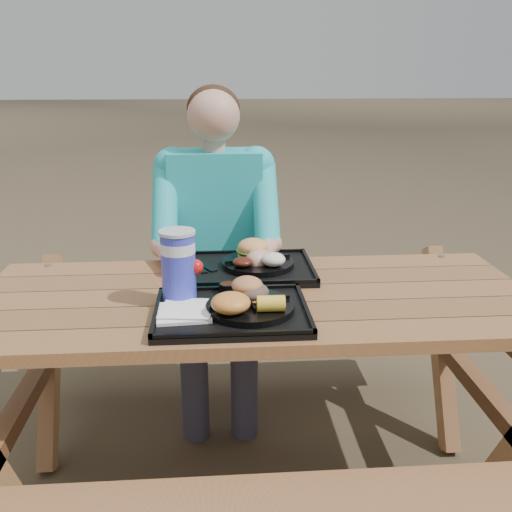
{
  "coord_description": "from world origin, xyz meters",
  "views": [
    {
      "loc": [
        -0.13,
        -1.71,
        1.44
      ],
      "look_at": [
        0.0,
        0.0,
        0.88
      ],
      "focal_mm": 40.0,
      "sensor_mm": 36.0,
      "label": 1
    }
  ],
  "objects": [
    {
      "name": "napkin_stack",
      "position": [
        -0.22,
        -0.19,
        0.78
      ],
      "size": [
        0.17,
        0.17,
        0.02
      ],
      "primitive_type": "cube",
      "rotation": [
        0.0,
        0.0,
        0.07
      ],
      "color": "white",
      "rests_on": "tray_near"
    },
    {
      "name": "corn_cob",
      "position": [
        0.03,
        -0.23,
        0.81
      ],
      "size": [
        0.08,
        0.08,
        0.05
      ],
      "primitive_type": null,
      "rotation": [
        0.0,
        0.0,
        -0.01
      ],
      "color": "yellow",
      "rests_on": "plate_near"
    },
    {
      "name": "soda_cup",
      "position": [
        -0.24,
        -0.08,
        0.87
      ],
      "size": [
        0.1,
        0.1,
        0.21
      ],
      "primitive_type": "cylinder",
      "color": "#1924BE",
      "rests_on": "tray_near"
    },
    {
      "name": "burger",
      "position": [
        0.01,
        0.27,
        0.84
      ],
      "size": [
        0.12,
        0.12,
        0.1
      ],
      "primitive_type": null,
      "color": "#ED9B53",
      "rests_on": "plate_far"
    },
    {
      "name": "potato_salad",
      "position": [
        0.07,
        0.16,
        0.81
      ],
      "size": [
        0.08,
        0.08,
        0.05
      ],
      "primitive_type": "ellipsoid",
      "color": "white",
      "rests_on": "plate_far"
    },
    {
      "name": "sandwich",
      "position": [
        -0.02,
        -0.13,
        0.84
      ],
      "size": [
        0.1,
        0.1,
        0.1
      ],
      "primitive_type": null,
      "color": "#BB7742",
      "rests_on": "plate_near"
    },
    {
      "name": "diner",
      "position": [
        -0.12,
        0.62,
        0.64
      ],
      "size": [
        0.48,
        0.84,
        1.28
      ],
      "primitive_type": null,
      "color": "teal",
      "rests_on": "ground"
    },
    {
      "name": "picnic_table",
      "position": [
        0.0,
        0.0,
        0.38
      ],
      "size": [
        1.8,
        1.49,
        0.75
      ],
      "primitive_type": null,
      "color": "#999999",
      "rests_on": "ground"
    },
    {
      "name": "condiment_mustard",
      "position": [
        -0.03,
        -0.05,
        0.78
      ],
      "size": [
        0.04,
        0.04,
        0.03
      ],
      "primitive_type": "cylinder",
      "color": "#FFFA1C",
      "rests_on": "tray_near"
    },
    {
      "name": "tray_far",
      "position": [
        -0.01,
        0.21,
        0.76
      ],
      "size": [
        0.45,
        0.35,
        0.02
      ],
      "primitive_type": "cube",
      "color": "black",
      "rests_on": "picnic_table"
    },
    {
      "name": "plate_near",
      "position": [
        -0.03,
        -0.18,
        0.78
      ],
      "size": [
        0.26,
        0.26,
        0.02
      ],
      "primitive_type": "cylinder",
      "color": "black",
      "rests_on": "tray_near"
    },
    {
      "name": "condiment_bbq",
      "position": [
        -0.09,
        -0.03,
        0.79
      ],
      "size": [
        0.05,
        0.05,
        0.03
      ],
      "primitive_type": "cylinder",
      "color": "black",
      "rests_on": "tray_near"
    },
    {
      "name": "baked_beans",
      "position": [
        -0.03,
        0.16,
        0.81
      ],
      "size": [
        0.07,
        0.07,
        0.03
      ],
      "primitive_type": "ellipsoid",
      "color": "#45190D",
      "rests_on": "plate_far"
    },
    {
      "name": "cutlery_far",
      "position": [
        -0.17,
        0.23,
        0.77
      ],
      "size": [
        0.1,
        0.15,
        0.01
      ],
      "primitive_type": "cube",
      "rotation": [
        0.0,
        0.0,
        0.51
      ],
      "color": "black",
      "rests_on": "tray_far"
    },
    {
      "name": "ground",
      "position": [
        0.0,
        0.0,
        0.0
      ],
      "size": [
        60.0,
        60.0,
        0.0
      ],
      "primitive_type": "plane",
      "color": "#999999",
      "rests_on": "ground"
    },
    {
      "name": "tray_near",
      "position": [
        -0.08,
        -0.17,
        0.76
      ],
      "size": [
        0.45,
        0.35,
        0.02
      ],
      "primitive_type": "cube",
      "color": "black",
      "rests_on": "picnic_table"
    },
    {
      "name": "plate_far",
      "position": [
        0.02,
        0.22,
        0.78
      ],
      "size": [
        0.26,
        0.26,
        0.02
      ],
      "primitive_type": "cylinder",
      "color": "black",
      "rests_on": "tray_far"
    },
    {
      "name": "mac_cheese",
      "position": [
        -0.09,
        -0.23,
        0.82
      ],
      "size": [
        0.11,
        0.11,
        0.06
      ],
      "primitive_type": "ellipsoid",
      "color": "gold",
      "rests_on": "plate_near"
    }
  ]
}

